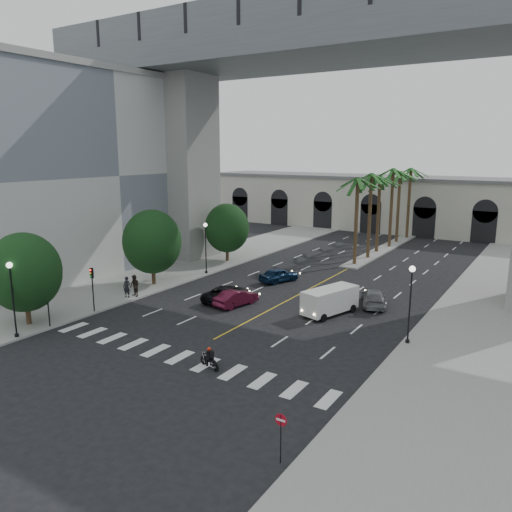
{
  "coord_description": "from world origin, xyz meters",
  "views": [
    {
      "loc": [
        19.32,
        -23.45,
        12.61
      ],
      "look_at": [
        0.89,
        6.0,
        5.16
      ],
      "focal_mm": 35.0,
      "sensor_mm": 36.0,
      "label": 1
    }
  ],
  "objects_px": {
    "car_a": "(329,300)",
    "lamp_post_left_far": "(206,244)",
    "traffic_signal_near": "(47,295)",
    "car_c": "(227,294)",
    "motorcycle_rider": "(210,359)",
    "car_b": "(236,298)",
    "do_not_enter_sign": "(281,427)",
    "cargo_van": "(330,300)",
    "lamp_post_left_near": "(12,293)",
    "car_d": "(374,298)",
    "traffic_signal_far": "(92,282)",
    "car_e": "(279,275)",
    "pedestrian_a": "(127,287)",
    "lamp_post_right": "(410,298)",
    "pedestrian_b": "(135,286)"
  },
  "relations": [
    {
      "from": "pedestrian_a",
      "to": "lamp_post_right",
      "type": "bearing_deg",
      "value": -6.81
    },
    {
      "from": "traffic_signal_far",
      "to": "traffic_signal_near",
      "type": "bearing_deg",
      "value": -90.0
    },
    {
      "from": "car_c",
      "to": "car_a",
      "type": "bearing_deg",
      "value": -159.79
    },
    {
      "from": "lamp_post_left_far",
      "to": "car_a",
      "type": "relative_size",
      "value": 1.27
    },
    {
      "from": "car_d",
      "to": "cargo_van",
      "type": "bearing_deg",
      "value": 39.51
    },
    {
      "from": "car_c",
      "to": "cargo_van",
      "type": "height_order",
      "value": "cargo_van"
    },
    {
      "from": "car_c",
      "to": "do_not_enter_sign",
      "type": "bearing_deg",
      "value": 132.62
    },
    {
      "from": "lamp_post_right",
      "to": "traffic_signal_far",
      "type": "height_order",
      "value": "lamp_post_right"
    },
    {
      "from": "car_d",
      "to": "pedestrian_a",
      "type": "xyz_separation_m",
      "value": [
        -18.61,
        -9.41,
        0.37
      ]
    },
    {
      "from": "car_b",
      "to": "pedestrian_b",
      "type": "bearing_deg",
      "value": 29.77
    },
    {
      "from": "pedestrian_a",
      "to": "car_d",
      "type": "bearing_deg",
      "value": 14.17
    },
    {
      "from": "car_d",
      "to": "pedestrian_b",
      "type": "xyz_separation_m",
      "value": [
        -18.16,
        -8.95,
        0.42
      ]
    },
    {
      "from": "car_a",
      "to": "car_d",
      "type": "relative_size",
      "value": 0.9
    },
    {
      "from": "lamp_post_right",
      "to": "pedestrian_b",
      "type": "bearing_deg",
      "value": -175.2
    },
    {
      "from": "traffic_signal_near",
      "to": "motorcycle_rider",
      "type": "relative_size",
      "value": 2.1
    },
    {
      "from": "car_c",
      "to": "motorcycle_rider",
      "type": "bearing_deg",
      "value": 122.75
    },
    {
      "from": "lamp_post_left_far",
      "to": "lamp_post_left_near",
      "type": "bearing_deg",
      "value": -90.0
    },
    {
      "from": "lamp_post_right",
      "to": "car_a",
      "type": "height_order",
      "value": "lamp_post_right"
    },
    {
      "from": "traffic_signal_far",
      "to": "cargo_van",
      "type": "relative_size",
      "value": 0.7
    },
    {
      "from": "car_b",
      "to": "car_d",
      "type": "relative_size",
      "value": 0.86
    },
    {
      "from": "car_a",
      "to": "lamp_post_left_far",
      "type": "bearing_deg",
      "value": -24.06
    },
    {
      "from": "lamp_post_left_far",
      "to": "motorcycle_rider",
      "type": "xyz_separation_m",
      "value": [
        13.96,
        -17.76,
        -2.63
      ]
    },
    {
      "from": "lamp_post_left_far",
      "to": "motorcycle_rider",
      "type": "relative_size",
      "value": 3.08
    },
    {
      "from": "traffic_signal_far",
      "to": "car_e",
      "type": "relative_size",
      "value": 0.9
    },
    {
      "from": "car_b",
      "to": "car_e",
      "type": "bearing_deg",
      "value": -73.97
    },
    {
      "from": "pedestrian_b",
      "to": "pedestrian_a",
      "type": "bearing_deg",
      "value": -117.91
    },
    {
      "from": "car_a",
      "to": "car_c",
      "type": "bearing_deg",
      "value": 8.02
    },
    {
      "from": "traffic_signal_far",
      "to": "do_not_enter_sign",
      "type": "bearing_deg",
      "value": -22.34
    },
    {
      "from": "cargo_van",
      "to": "do_not_enter_sign",
      "type": "relative_size",
      "value": 2.35
    },
    {
      "from": "car_b",
      "to": "lamp_post_left_near",
      "type": "bearing_deg",
      "value": 69.8
    },
    {
      "from": "lamp_post_left_far",
      "to": "pedestrian_a",
      "type": "height_order",
      "value": "lamp_post_left_far"
    },
    {
      "from": "lamp_post_left_far",
      "to": "traffic_signal_near",
      "type": "relative_size",
      "value": 1.47
    },
    {
      "from": "traffic_signal_near",
      "to": "car_b",
      "type": "xyz_separation_m",
      "value": [
        8.39,
        11.49,
        -1.84
      ]
    },
    {
      "from": "lamp_post_left_near",
      "to": "lamp_post_right",
      "type": "distance_m",
      "value": 26.25
    },
    {
      "from": "traffic_signal_near",
      "to": "traffic_signal_far",
      "type": "bearing_deg",
      "value": 90.0
    },
    {
      "from": "do_not_enter_sign",
      "to": "motorcycle_rider",
      "type": "bearing_deg",
      "value": 145.03
    },
    {
      "from": "car_b",
      "to": "do_not_enter_sign",
      "type": "xyz_separation_m",
      "value": [
        13.41,
        -16.45,
        0.94
      ]
    },
    {
      "from": "do_not_enter_sign",
      "to": "car_e",
      "type": "bearing_deg",
      "value": 120.32
    },
    {
      "from": "lamp_post_left_far",
      "to": "cargo_van",
      "type": "distance_m",
      "value": 16.78
    },
    {
      "from": "traffic_signal_near",
      "to": "car_e",
      "type": "distance_m",
      "value": 21.42
    },
    {
      "from": "car_a",
      "to": "pedestrian_b",
      "type": "bearing_deg",
      "value": 11.64
    },
    {
      "from": "car_e",
      "to": "do_not_enter_sign",
      "type": "height_order",
      "value": "do_not_enter_sign"
    },
    {
      "from": "pedestrian_b",
      "to": "car_e",
      "type": "bearing_deg",
      "value": 71.63
    },
    {
      "from": "pedestrian_a",
      "to": "lamp_post_left_far",
      "type": "bearing_deg",
      "value": 74.31
    },
    {
      "from": "car_e",
      "to": "lamp_post_left_far",
      "type": "bearing_deg",
      "value": 31.81
    },
    {
      "from": "traffic_signal_near",
      "to": "car_c",
      "type": "xyz_separation_m",
      "value": [
        7.03,
        12.1,
        -1.84
      ]
    },
    {
      "from": "car_d",
      "to": "pedestrian_a",
      "type": "distance_m",
      "value": 20.86
    },
    {
      "from": "traffic_signal_near",
      "to": "pedestrian_b",
      "type": "height_order",
      "value": "traffic_signal_near"
    },
    {
      "from": "lamp_post_left_near",
      "to": "do_not_enter_sign",
      "type": "relative_size",
      "value": 2.42
    },
    {
      "from": "car_a",
      "to": "car_d",
      "type": "height_order",
      "value": "car_a"
    }
  ]
}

